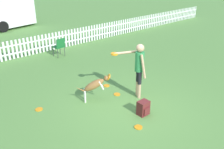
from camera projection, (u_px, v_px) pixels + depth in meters
The scene contains 10 objects.
ground_plane at pixel (129, 108), 7.43m from camera, with size 240.00×240.00×0.00m, color #5B8C42.
handler_person at pixel (138, 64), 7.64m from camera, with size 0.81×1.01×1.76m.
leaping_dog at pixel (95, 85), 7.65m from camera, with size 1.02×0.67×0.86m.
frisbee_near_handler at pixel (138, 127), 6.54m from camera, with size 0.21×0.21×0.02m.
frisbee_near_dog at pixel (117, 94), 8.18m from camera, with size 0.21×0.21×0.02m.
frisbee_midfield at pixel (106, 86), 8.76m from camera, with size 0.21×0.21×0.02m.
frisbee_far_scatter at pixel (39, 109), 7.34m from camera, with size 0.21×0.21×0.02m.
backpack_on_grass at pixel (143, 108), 7.03m from camera, with size 0.32×0.29×0.42m.
picket_fence at pixel (34, 45), 11.67m from camera, with size 27.29×0.04×0.86m.
folding_chair_center at pixel (59, 46), 11.32m from camera, with size 0.47×0.49×0.88m.
Camera 1 is at (-4.55, -4.51, 3.94)m, focal length 40.00 mm.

